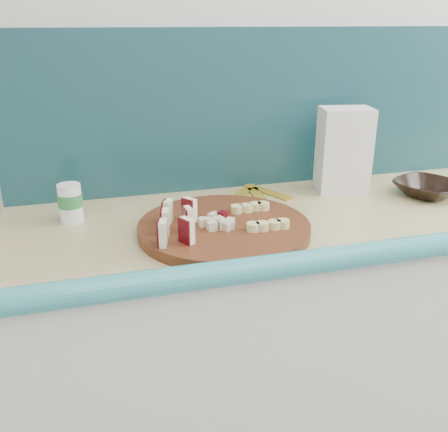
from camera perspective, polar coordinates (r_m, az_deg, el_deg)
name	(u,v)px	position (r m, az deg, el deg)	size (l,w,h in m)	color
kitchen_counter	(366,330)	(1.79, 15.92, -12.45)	(2.20, 0.63, 0.91)	white
backsplash	(343,106)	(1.76, 13.43, 12.16)	(2.20, 0.02, 0.50)	teal
cutting_board	(224,228)	(1.30, 0.00, -1.39)	(0.45, 0.45, 0.03)	#471F0F
apple_wedges	(176,221)	(1.23, -5.46, -0.54)	(0.11, 0.17, 0.06)	#F4EDC3
apple_chunks	(213,220)	(1.28, -1.21, -0.50)	(0.07, 0.07, 0.02)	beige
banana_slices	(259,216)	(1.32, 4.01, 0.05)	(0.12, 0.17, 0.02)	#D9D285
brown_bowl	(427,189)	(1.70, 22.22, 2.91)	(0.19, 0.19, 0.05)	black
flour_bag	(344,150)	(1.64, 13.51, 7.30)	(0.16, 0.11, 0.27)	white
canister	(70,202)	(1.42, -17.15, 1.51)	(0.07, 0.07, 0.11)	white
banana_peel	(255,194)	(1.60, 3.62, 2.58)	(0.22, 0.18, 0.01)	gold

